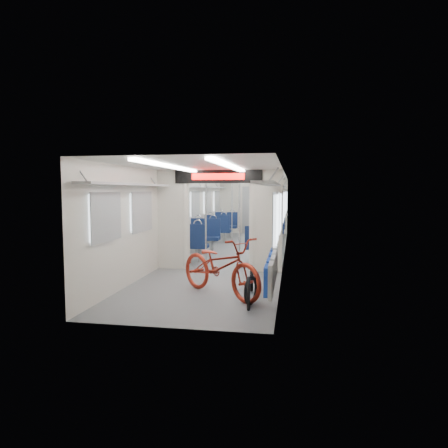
% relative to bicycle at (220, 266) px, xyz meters
% --- Properties ---
extents(carriage, '(12.00, 12.02, 2.31)m').
position_rel_bicycle_xyz_m(carriage, '(-0.44, 3.99, 0.98)').
color(carriage, '#515456').
rests_on(carriage, ground).
extents(bicycle, '(1.99, 1.80, 1.05)m').
position_rel_bicycle_xyz_m(bicycle, '(0.00, 0.00, 0.00)').
color(bicycle, maroon).
rests_on(bicycle, ground).
extents(flip_bench, '(0.12, 2.08, 0.48)m').
position_rel_bicycle_xyz_m(flip_bench, '(0.92, -0.39, 0.06)').
color(flip_bench, gray).
rests_on(flip_bench, carriage).
extents(bike_hoop_a, '(0.11, 0.53, 0.52)m').
position_rel_bicycle_xyz_m(bike_hoop_a, '(0.58, -0.77, -0.29)').
color(bike_hoop_a, black).
rests_on(bike_hoop_a, ground).
extents(bike_hoop_b, '(0.20, 0.47, 0.48)m').
position_rel_bicycle_xyz_m(bike_hoop_b, '(0.59, -0.49, -0.31)').
color(bike_hoop_b, black).
rests_on(bike_hoop_b, ground).
extents(bike_hoop_c, '(0.11, 0.49, 0.48)m').
position_rel_bicycle_xyz_m(bike_hoop_c, '(0.51, 0.39, -0.31)').
color(bike_hoop_c, black).
rests_on(bike_hoop_c, ground).
extents(seat_bay_near_left, '(0.91, 2.07, 1.10)m').
position_rel_bicycle_xyz_m(seat_bay_near_left, '(-1.37, 4.06, 0.02)').
color(seat_bay_near_left, '#0D1A3C').
rests_on(seat_bay_near_left, ground).
extents(seat_bay_near_right, '(0.88, 1.92, 1.05)m').
position_rel_bicycle_xyz_m(seat_bay_near_right, '(0.50, 4.06, -0.00)').
color(seat_bay_near_right, '#0D1A3C').
rests_on(seat_bay_near_right, ground).
extents(seat_bay_far_left, '(0.90, 2.03, 1.08)m').
position_rel_bicycle_xyz_m(seat_bay_far_left, '(-1.37, 7.92, 0.01)').
color(seat_bay_far_left, '#0D1A3C').
rests_on(seat_bay_far_left, ground).
extents(seat_bay_far_right, '(0.90, 2.01, 1.08)m').
position_rel_bicycle_xyz_m(seat_bay_far_right, '(0.50, 7.83, 0.01)').
color(seat_bay_far_right, '#0D1A3C').
rests_on(seat_bay_far_right, ground).
extents(stanchion_near_left, '(0.05, 0.05, 2.30)m').
position_rel_bicycle_xyz_m(stanchion_near_left, '(-0.84, 2.65, 0.63)').
color(stanchion_near_left, silver).
rests_on(stanchion_near_left, ground).
extents(stanchion_near_right, '(0.05, 0.05, 2.30)m').
position_rel_bicycle_xyz_m(stanchion_near_right, '(-0.04, 2.81, 0.63)').
color(stanchion_near_right, silver).
rests_on(stanchion_near_right, ground).
extents(stanchion_far_left, '(0.04, 0.04, 2.30)m').
position_rel_bicycle_xyz_m(stanchion_far_left, '(-0.73, 6.20, 0.63)').
color(stanchion_far_left, silver).
rests_on(stanchion_far_left, ground).
extents(stanchion_far_right, '(0.04, 0.04, 2.30)m').
position_rel_bicycle_xyz_m(stanchion_far_right, '(-0.07, 5.92, 0.63)').
color(stanchion_far_right, silver).
rests_on(stanchion_far_right, ground).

